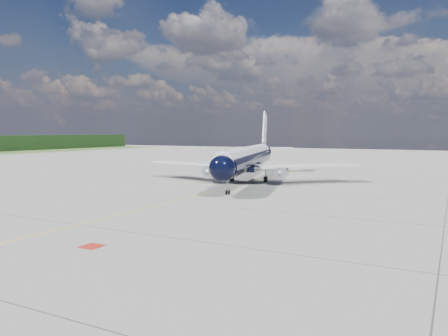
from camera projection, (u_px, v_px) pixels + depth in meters
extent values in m
plane|color=gray|center=(242.00, 185.00, 71.09)|extent=(320.00, 320.00, 0.00)
cube|color=#FAB60D|center=(227.00, 188.00, 66.69)|extent=(0.16, 160.00, 0.01)
cube|color=maroon|center=(92.00, 246.00, 32.71)|extent=(1.60, 1.60, 0.01)
cylinder|color=black|center=(247.00, 160.00, 73.93)|extent=(12.35, 34.73, 3.50)
sphere|color=black|center=(222.00, 169.00, 56.05)|extent=(4.28, 4.28, 3.50)
cone|color=black|center=(265.00, 151.00, 94.89)|extent=(5.03, 7.13, 3.50)
cylinder|color=white|center=(247.00, 155.00, 73.85)|extent=(12.08, 36.31, 2.73)
cube|color=black|center=(222.00, 165.00, 55.83)|extent=(2.42, 1.63, 0.51)
cube|color=white|center=(195.00, 163.00, 77.53)|extent=(18.27, 8.51, 0.29)
cube|color=white|center=(306.00, 165.00, 73.14)|extent=(16.10, 15.40, 0.29)
cube|color=black|center=(247.00, 167.00, 74.03)|extent=(6.10, 9.89, 0.92)
cylinder|color=silver|center=(210.00, 171.00, 73.65)|extent=(3.08, 4.62, 2.06)
cylinder|color=silver|center=(282.00, 172.00, 70.94)|extent=(3.08, 4.62, 2.06)
sphere|color=gray|center=(207.00, 172.00, 71.77)|extent=(1.24, 1.24, 1.01)
sphere|color=gray|center=(280.00, 174.00, 69.06)|extent=(1.24, 1.24, 1.01)
cube|color=white|center=(211.00, 167.00, 73.77)|extent=(0.95, 2.90, 1.01)
cube|color=white|center=(282.00, 168.00, 71.06)|extent=(0.95, 2.90, 1.01)
cube|color=white|center=(265.00, 129.00, 94.05)|extent=(1.78, 5.72, 7.85)
cube|color=white|center=(265.00, 148.00, 94.83)|extent=(12.33, 5.92, 0.20)
cylinder|color=gray|center=(228.00, 186.00, 59.40)|extent=(0.20, 0.20, 1.93)
cylinder|color=black|center=(226.00, 192.00, 59.51)|extent=(0.33, 0.67, 0.64)
cylinder|color=black|center=(229.00, 193.00, 59.43)|extent=(0.33, 0.67, 0.64)
cylinder|color=gray|center=(232.00, 174.00, 76.15)|extent=(0.29, 0.29, 1.75)
cylinder|color=gray|center=(266.00, 175.00, 74.82)|extent=(0.29, 0.29, 1.75)
cylinder|color=black|center=(231.00, 178.00, 75.72)|extent=(0.66, 1.09, 1.01)
cylinder|color=black|center=(233.00, 178.00, 76.70)|extent=(0.66, 1.09, 1.01)
cylinder|color=black|center=(265.00, 179.00, 74.38)|extent=(0.66, 1.09, 1.01)
cylinder|color=black|center=(266.00, 179.00, 75.37)|extent=(0.66, 1.09, 1.01)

